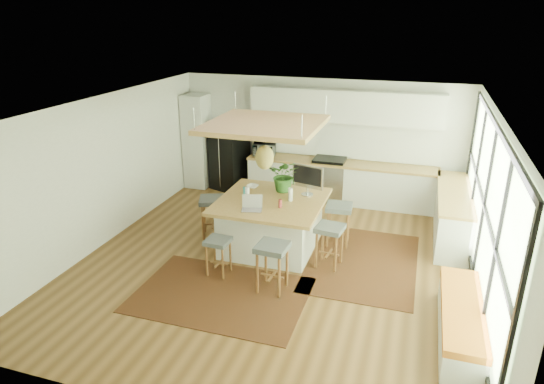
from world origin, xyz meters
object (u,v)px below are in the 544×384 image
(stool_right_back, at_px, (338,226))
(island_plant, at_px, (285,179))
(laptop, at_px, (252,204))
(microwave, at_px, (264,148))
(stool_near_right, at_px, (272,270))
(monitor, at_px, (308,182))
(stool_left_side, at_px, (213,219))
(island, at_px, (271,224))
(stool_right_front, at_px, (329,247))
(fridge, at_px, (229,152))
(stool_near_left, at_px, (219,255))

(stool_right_back, xyz_separation_m, island_plant, (-1.04, 0.01, 0.82))
(laptop, relative_size, microwave, 0.71)
(stool_near_right, bearing_deg, monitor, 87.07)
(stool_left_side, relative_size, monitor, 1.27)
(island, distance_m, stool_near_right, 1.46)
(stool_right_front, relative_size, island_plant, 1.19)
(stool_right_front, xyz_separation_m, laptop, (-1.31, -0.19, 0.70))
(stool_near_right, distance_m, stool_left_side, 2.23)
(island_plant, bearing_deg, stool_left_side, -162.87)
(stool_right_back, xyz_separation_m, microwave, (-2.16, 2.16, 0.74))
(stool_near_right, height_order, microwave, microwave)
(monitor, bearing_deg, stool_near_right, -78.57)
(fridge, relative_size, stool_near_right, 2.09)
(fridge, xyz_separation_m, island_plant, (2.01, -2.15, 0.25))
(stool_left_side, bearing_deg, island, -4.66)
(stool_near_right, distance_m, stool_right_front, 1.22)
(fridge, bearing_deg, stool_near_left, -49.76)
(microwave, height_order, island_plant, island_plant)
(stool_near_left, distance_m, laptop, 1.01)
(island, relative_size, microwave, 3.58)
(island, bearing_deg, monitor, 38.02)
(island, distance_m, stool_right_front, 1.21)
(stool_right_back, bearing_deg, stool_left_side, -170.60)
(monitor, bearing_deg, stool_near_left, -109.09)
(laptop, relative_size, island_plant, 0.58)
(stool_near_right, bearing_deg, island_plant, 100.82)
(stool_near_left, distance_m, stool_right_front, 1.86)
(fridge, bearing_deg, laptop, -41.09)
(stool_near_right, distance_m, monitor, 2.00)
(fridge, height_order, island, fridge)
(fridge, distance_m, stool_near_left, 4.13)
(island_plant, bearing_deg, fridge, 133.13)
(island_plant, bearing_deg, stool_near_left, -110.15)
(stool_left_side, relative_size, laptop, 2.14)
(stool_near_right, bearing_deg, stool_left_side, 138.36)
(stool_right_back, relative_size, monitor, 1.27)
(stool_left_side, relative_size, microwave, 1.52)
(island, relative_size, laptop, 5.06)
(stool_near_right, xyz_separation_m, laptop, (-0.63, 0.82, 0.70))
(island, xyz_separation_m, stool_left_side, (-1.21, 0.10, -0.11))
(island, distance_m, stool_left_side, 1.22)
(stool_left_side, bearing_deg, stool_near_left, -62.12)
(microwave, bearing_deg, stool_left_side, -106.97)
(stool_right_front, bearing_deg, stool_right_back, 90.12)
(stool_near_left, xyz_separation_m, laptop, (0.36, 0.63, 0.70))
(stool_near_left, distance_m, stool_near_right, 1.00)
(island, xyz_separation_m, stool_right_front, (1.15, -0.38, -0.11))
(stool_left_side, xyz_separation_m, monitor, (1.76, 0.33, 0.83))
(stool_near_left, height_order, stool_near_right, stool_near_right)
(stool_near_left, xyz_separation_m, island_plant, (0.62, 1.70, 0.82))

